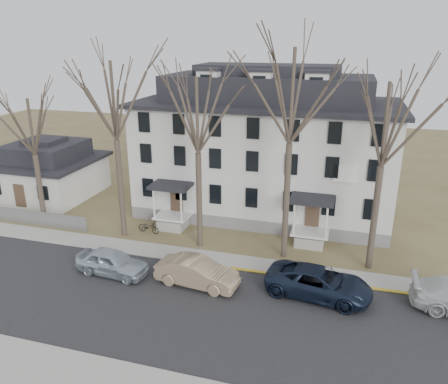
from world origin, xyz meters
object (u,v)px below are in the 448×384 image
(tree_far_left, at_px, (113,95))
(tree_mid_left, at_px, (197,110))
(boarding_house, at_px, (266,148))
(small_house, at_px, (49,172))
(car_tan, at_px, (197,273))
(tree_bungalow, at_px, (30,123))
(tree_center, at_px, (292,90))
(car_navy, at_px, (319,283))
(car_silver, at_px, (112,263))
(tree_mid_right, at_px, (387,119))
(bicycle_left, at_px, (149,228))

(tree_far_left, xyz_separation_m, tree_mid_left, (6.00, 0.00, -0.74))
(boarding_house, height_order, tree_mid_left, tree_mid_left)
(small_house, xyz_separation_m, car_tan, (18.61, -11.33, -1.43))
(tree_bungalow, bearing_deg, tree_center, 0.00)
(boarding_house, distance_m, tree_far_left, 13.12)
(car_tan, bearing_deg, tree_far_left, 62.07)
(small_house, distance_m, car_navy, 27.73)
(tree_bungalow, height_order, car_silver, tree_bungalow)
(tree_far_left, bearing_deg, car_silver, -68.58)
(tree_mid_right, height_order, car_navy, tree_mid_right)
(boarding_house, bearing_deg, tree_mid_left, -110.20)
(car_navy, bearing_deg, tree_center, 39.10)
(tree_mid_right, bearing_deg, tree_far_left, 180.00)
(tree_bungalow, relative_size, car_navy, 1.81)
(boarding_house, xyz_separation_m, bicycle_left, (-7.38, -7.33, -4.92))
(tree_bungalow, height_order, car_tan, tree_bungalow)
(tree_bungalow, height_order, bicycle_left, tree_bungalow)
(tree_mid_right, distance_m, bicycle_left, 18.34)
(tree_center, xyz_separation_m, car_tan, (-4.39, -5.13, -10.26))
(bicycle_left, bearing_deg, tree_far_left, 124.58)
(tree_far_left, relative_size, bicycle_left, 7.78)
(tree_mid_left, height_order, car_silver, tree_mid_left)
(small_house, height_order, car_silver, small_house)
(tree_mid_right, distance_m, tree_bungalow, 24.54)
(car_navy, xyz_separation_m, bicycle_left, (-13.01, 5.11, -0.37))
(tree_bungalow, relative_size, car_tan, 2.16)
(small_house, distance_m, tree_mid_right, 30.08)
(tree_far_left, height_order, car_navy, tree_far_left)
(tree_far_left, distance_m, tree_mid_left, 6.05)
(small_house, xyz_separation_m, tree_bungalow, (4.00, -6.20, 5.87))
(small_house, relative_size, tree_center, 0.59)
(tree_mid_left, bearing_deg, bicycle_left, 169.33)
(boarding_house, distance_m, tree_center, 10.39)
(tree_center, relative_size, car_tan, 2.94)
(car_navy, bearing_deg, small_house, 75.29)
(small_house, bearing_deg, tree_bungalow, -57.16)
(tree_bungalow, distance_m, car_silver, 12.86)
(tree_far_left, xyz_separation_m, tree_mid_right, (17.50, 0.00, -0.74))
(tree_bungalow, xyz_separation_m, bicycle_left, (8.62, 0.83, -7.66))
(car_silver, bearing_deg, boarding_house, -22.24)
(car_silver, bearing_deg, tree_far_left, 26.18)
(tree_mid_left, height_order, tree_bungalow, tree_mid_left)
(tree_bungalow, relative_size, bicycle_left, 6.12)
(small_house, bearing_deg, car_silver, -41.43)
(boarding_house, bearing_deg, tree_bungalow, -152.99)
(boarding_house, bearing_deg, car_tan, -95.98)
(small_house, height_order, tree_far_left, tree_far_left)
(small_house, height_order, car_navy, small_house)
(tree_bungalow, xyz_separation_m, car_navy, (21.63, -4.28, -7.29))
(tree_mid_left, xyz_separation_m, tree_center, (6.00, 0.00, 1.48))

